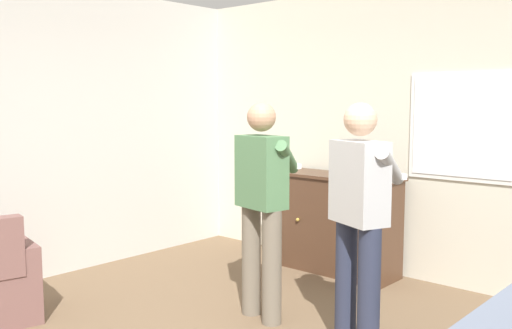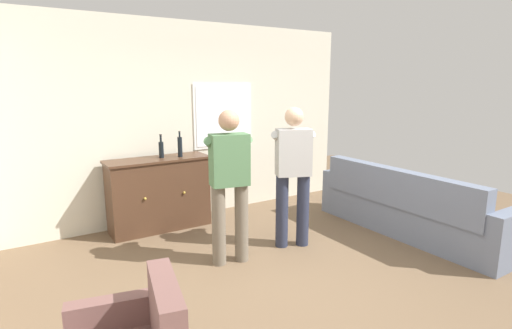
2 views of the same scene
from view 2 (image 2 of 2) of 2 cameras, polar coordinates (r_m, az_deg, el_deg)
name	(u,v)px [view 2 (image 2 of 2)]	position (r m, az deg, el deg)	size (l,w,h in m)	color
ground	(307,286)	(4.12, 7.29, -16.79)	(10.40, 10.40, 0.00)	brown
wall_back_with_window	(194,121)	(5.94, -8.92, 6.15)	(5.20, 0.15, 2.80)	beige
couch	(404,210)	(5.55, 20.37, -6.11)	(0.57, 2.63, 0.89)	slate
sideboard_cabinet	(159,194)	(5.53, -13.65, -4.07)	(1.35, 0.49, 0.97)	#472D1E
bottle_wine_green	(180,146)	(5.45, -10.81, 2.56)	(0.06, 0.06, 0.35)	black
bottle_liquor_amber	(161,149)	(5.43, -13.39, 2.20)	(0.06, 0.06, 0.31)	black
person_standing_left	(229,180)	(4.27, -3.83, -2.17)	(0.55, 0.51, 1.68)	#6B6051
person_standing_right	(293,170)	(4.73, 5.30, -0.83)	(0.51, 0.52, 1.68)	#282D42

